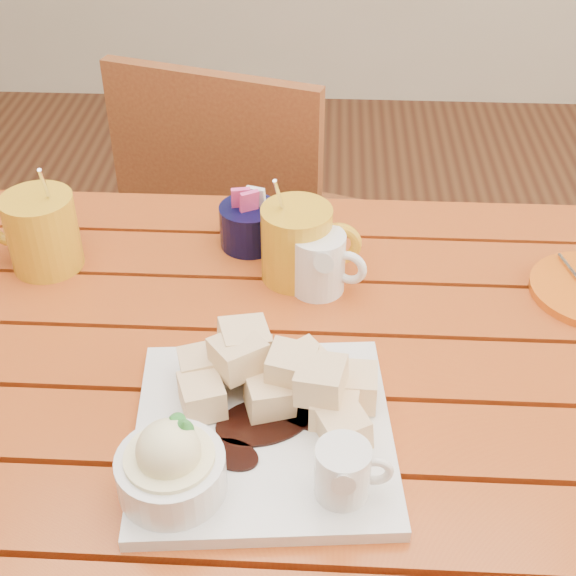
# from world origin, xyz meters

# --- Properties ---
(table) EXTENTS (1.20, 0.79, 0.75)m
(table) POSITION_xyz_m (0.00, 0.00, 0.64)
(table) COLOR #972D13
(table) RESTS_ON ground
(dessert_plate) EXTENTS (0.30, 0.30, 0.11)m
(dessert_plate) POSITION_xyz_m (0.01, -0.14, 0.78)
(dessert_plate) COLOR white
(dessert_plate) RESTS_ON table
(coffee_mug_left) EXTENTS (0.14, 0.10, 0.17)m
(coffee_mug_left) POSITION_xyz_m (-0.31, 0.19, 0.81)
(coffee_mug_left) COLOR gold
(coffee_mug_left) RESTS_ON table
(coffee_mug_right) EXTENTS (0.14, 0.10, 0.16)m
(coffee_mug_right) POSITION_xyz_m (0.05, 0.18, 0.81)
(coffee_mug_right) COLOR gold
(coffee_mug_right) RESTS_ON table
(cream_pitcher) EXTENTS (0.11, 0.09, 0.09)m
(cream_pitcher) POSITION_xyz_m (0.08, 0.15, 0.80)
(cream_pitcher) COLOR white
(cream_pitcher) RESTS_ON table
(sugar_caddy) EXTENTS (0.09, 0.09, 0.10)m
(sugar_caddy) POSITION_xyz_m (-0.03, 0.26, 0.78)
(sugar_caddy) COLOR black
(sugar_caddy) RESTS_ON table
(chair_far) EXTENTS (0.52, 0.52, 0.88)m
(chair_far) POSITION_xyz_m (-0.09, 0.69, 0.49)
(chair_far) COLOR brown
(chair_far) RESTS_ON ground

